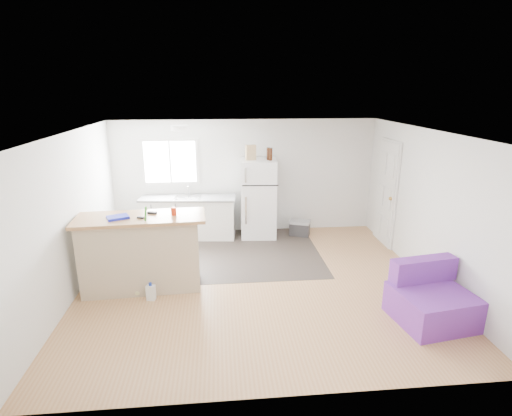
# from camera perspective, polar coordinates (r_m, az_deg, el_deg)

# --- Properties ---
(room) EXTENTS (5.51, 5.01, 2.41)m
(room) POSITION_cam_1_polar(r_m,az_deg,el_deg) (6.09, 0.06, -0.55)
(room) COLOR #AE7649
(room) RESTS_ON ground
(vinyl_zone) EXTENTS (4.05, 2.50, 0.00)m
(vinyl_zone) POSITION_cam_1_polar(r_m,az_deg,el_deg) (7.66, -6.29, -6.47)
(vinyl_zone) COLOR #352E28
(vinyl_zone) RESTS_ON floor
(window) EXTENTS (1.18, 0.06, 0.98)m
(window) POSITION_cam_1_polar(r_m,az_deg,el_deg) (8.46, -12.16, 6.46)
(window) COLOR white
(window) RESTS_ON back_wall
(interior_door) EXTENTS (0.11, 0.92, 2.10)m
(interior_door) POSITION_cam_1_polar(r_m,az_deg,el_deg) (8.28, 18.10, 2.00)
(interior_door) COLOR white
(interior_door) RESTS_ON right_wall
(ceiling_fixture) EXTENTS (0.30, 0.30, 0.07)m
(ceiling_fixture) POSITION_cam_1_polar(r_m,az_deg,el_deg) (7.05, -10.85, 11.18)
(ceiling_fixture) COLOR white
(ceiling_fixture) RESTS_ON ceiling
(kitchen_cabinets) EXTENTS (2.00, 0.79, 1.14)m
(kitchen_cabinets) POSITION_cam_1_polar(r_m,az_deg,el_deg) (8.42, -9.55, -1.23)
(kitchen_cabinets) COLOR white
(kitchen_cabinets) RESTS_ON floor
(peninsula) EXTENTS (1.95, 0.84, 1.18)m
(peninsula) POSITION_cam_1_polar(r_m,az_deg,el_deg) (6.40, -16.04, -6.12)
(peninsula) COLOR #CCB693
(peninsula) RESTS_ON floor
(refrigerator) EXTENTS (0.76, 0.73, 1.63)m
(refrigerator) POSITION_cam_1_polar(r_m,az_deg,el_deg) (8.27, 0.36, 1.37)
(refrigerator) COLOR white
(refrigerator) RESTS_ON floor
(cooler) EXTENTS (0.50, 0.43, 0.33)m
(cooler) POSITION_cam_1_polar(r_m,az_deg,el_deg) (8.53, 6.26, -2.82)
(cooler) COLOR #2D2C2F
(cooler) RESTS_ON floor
(purple_seat) EXTENTS (1.06, 1.02, 0.77)m
(purple_seat) POSITION_cam_1_polar(r_m,az_deg,el_deg) (5.98, 23.67, -11.99)
(purple_seat) COLOR #6E2E96
(purple_seat) RESTS_ON floor
(cleaner_jug) EXTENTS (0.14, 0.11, 0.27)m
(cleaner_jug) POSITION_cam_1_polar(r_m,az_deg,el_deg) (6.22, -14.78, -11.57)
(cleaner_jug) COLOR white
(cleaner_jug) RESTS_ON floor
(mop) EXTENTS (0.32, 0.37, 1.41)m
(mop) POSITION_cam_1_polar(r_m,az_deg,el_deg) (6.37, -16.29, -9.88)
(mop) COLOR green
(mop) RESTS_ON floor
(red_cup) EXTENTS (0.10, 0.10, 0.12)m
(red_cup) POSITION_cam_1_polar(r_m,az_deg,el_deg) (6.13, -11.68, -0.46)
(red_cup) COLOR red
(red_cup) RESTS_ON peninsula
(blue_tray) EXTENTS (0.36, 0.32, 0.04)m
(blue_tray) POSITION_cam_1_polar(r_m,az_deg,el_deg) (6.20, -19.14, -1.26)
(blue_tray) COLOR #131AB6
(blue_tray) RESTS_ON peninsula
(tool_a) EXTENTS (0.15, 0.09, 0.03)m
(tool_a) POSITION_cam_1_polar(r_m,az_deg,el_deg) (6.28, -14.63, -0.66)
(tool_a) COLOR black
(tool_a) RESTS_ON peninsula
(tool_b) EXTENTS (0.11, 0.07, 0.03)m
(tool_b) POSITION_cam_1_polar(r_m,az_deg,el_deg) (6.10, -16.17, -1.33)
(tool_b) COLOR black
(tool_b) RESTS_ON peninsula
(cardboard_box) EXTENTS (0.21, 0.13, 0.30)m
(cardboard_box) POSITION_cam_1_polar(r_m,az_deg,el_deg) (8.02, -0.76, 7.93)
(cardboard_box) COLOR tan
(cardboard_box) RESTS_ON refrigerator
(bottle_left) EXTENTS (0.07, 0.07, 0.25)m
(bottle_left) POSITION_cam_1_polar(r_m,az_deg,el_deg) (7.98, 2.11, 7.69)
(bottle_left) COLOR #321609
(bottle_left) RESTS_ON refrigerator
(bottle_right) EXTENTS (0.09, 0.09, 0.25)m
(bottle_right) POSITION_cam_1_polar(r_m,az_deg,el_deg) (8.04, 1.78, 7.76)
(bottle_right) COLOR #321609
(bottle_right) RESTS_ON refrigerator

